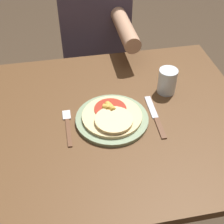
% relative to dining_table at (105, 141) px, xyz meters
% --- Properties ---
extents(ground_plane, '(8.00, 8.00, 0.00)m').
position_rel_dining_table_xyz_m(ground_plane, '(0.00, 0.00, -0.61)').
color(ground_plane, '#423323').
extents(dining_table, '(1.05, 0.83, 0.73)m').
position_rel_dining_table_xyz_m(dining_table, '(0.00, 0.00, 0.00)').
color(dining_table, brown).
rests_on(dining_table, ground_plane).
extents(plate, '(0.25, 0.25, 0.01)m').
position_rel_dining_table_xyz_m(plate, '(0.02, -0.02, 0.12)').
color(plate, gray).
rests_on(plate, dining_table).
extents(pizza, '(0.21, 0.21, 0.04)m').
position_rel_dining_table_xyz_m(pizza, '(0.02, -0.02, 0.14)').
color(pizza, '#E0C689').
rests_on(pizza, plate).
extents(fork, '(0.03, 0.18, 0.00)m').
position_rel_dining_table_xyz_m(fork, '(-0.13, -0.01, 0.12)').
color(fork, brown).
rests_on(fork, dining_table).
extents(knife, '(0.03, 0.22, 0.00)m').
position_rel_dining_table_xyz_m(knife, '(0.18, -0.03, 0.12)').
color(knife, brown).
rests_on(knife, dining_table).
extents(drinking_glass, '(0.07, 0.07, 0.10)m').
position_rel_dining_table_xyz_m(drinking_glass, '(0.26, 0.11, 0.17)').
color(drinking_glass, silver).
rests_on(drinking_glass, dining_table).
extents(person_diner, '(0.34, 0.52, 1.18)m').
position_rel_dining_table_xyz_m(person_diner, '(0.06, 0.67, 0.07)').
color(person_diner, '#2D2D38').
rests_on(person_diner, ground_plane).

